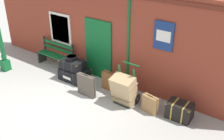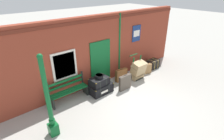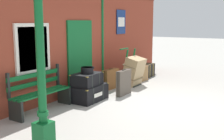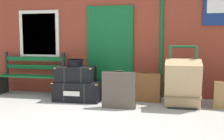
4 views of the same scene
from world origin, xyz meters
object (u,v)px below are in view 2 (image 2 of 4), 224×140
object	(u,v)px
lamp_post	(49,108)
corner_trunk	(153,64)
suitcase_oxblood	(147,69)
steamer_trunk_base	(101,88)
porters_trolley	(135,73)
steamer_trunk_middle	(99,81)
round_hatbox	(99,76)
large_brown_trunk	(138,70)
suitcase_umber	(125,82)
platform_bench	(68,90)
suitcase_cream	(121,75)

from	to	relation	value
lamp_post	corner_trunk	distance (m)	6.60
suitcase_oxblood	lamp_post	bearing A→B (deg)	-171.46
steamer_trunk_base	porters_trolley	xyz separation A→B (m)	(2.21, -0.04, 0.06)
steamer_trunk_middle	corner_trunk	world-z (taller)	steamer_trunk_middle
lamp_post	steamer_trunk_base	xyz separation A→B (m)	(2.61, 0.97, -0.82)
round_hatbox	suitcase_oxblood	distance (m)	3.16
steamer_trunk_middle	porters_trolley	bearing A→B (deg)	-0.87
corner_trunk	large_brown_trunk	bearing A→B (deg)	-168.76
suitcase_umber	platform_bench	bearing A→B (deg)	158.36
corner_trunk	steamer_trunk_base	bearing A→B (deg)	-178.22
suitcase_oxblood	platform_bench	bearing A→B (deg)	173.11
round_hatbox	large_brown_trunk	world-z (taller)	large_brown_trunk
steamer_trunk_middle	round_hatbox	distance (m)	0.25
steamer_trunk_middle	suitcase_cream	size ratio (longest dim) A/B	1.27
steamer_trunk_base	suitcase_umber	xyz separation A→B (m)	(1.00, -0.51, 0.15)
corner_trunk	round_hatbox	bearing A→B (deg)	-178.01
platform_bench	steamer_trunk_middle	size ratio (longest dim) A/B	1.89
large_brown_trunk	corner_trunk	xyz separation A→B (m)	(1.64, 0.33, -0.24)
platform_bench	suitcase_umber	distance (m)	2.50
steamer_trunk_middle	suitcase_cream	world-z (taller)	steamer_trunk_middle
porters_trolley	suitcase_oxblood	world-z (taller)	porters_trolley
round_hatbox	suitcase_umber	distance (m)	1.26
porters_trolley	corner_trunk	xyz separation A→B (m)	(1.64, 0.16, -0.03)
suitcase_cream	suitcase_oxblood	size ratio (longest dim) A/B	1.18
large_brown_trunk	suitcase_oxblood	size ratio (longest dim) A/B	1.71
round_hatbox	lamp_post	bearing A→B (deg)	-159.52
round_hatbox	suitcase_cream	distance (m)	1.60
suitcase_cream	suitcase_oxblood	distance (m)	1.64
steamer_trunk_base	suitcase_umber	size ratio (longest dim) A/B	1.36
steamer_trunk_base	round_hatbox	world-z (taller)	round_hatbox
lamp_post	suitcase_umber	distance (m)	3.70
large_brown_trunk	suitcase_umber	distance (m)	1.25
steamer_trunk_base	steamer_trunk_middle	world-z (taller)	steamer_trunk_middle
steamer_trunk_middle	suitcase_umber	size ratio (longest dim) A/B	1.13
platform_bench	porters_trolley	bearing A→B (deg)	-7.19
lamp_post	steamer_trunk_base	size ratio (longest dim) A/B	2.70
steamer_trunk_middle	round_hatbox	world-z (taller)	round_hatbox
steamer_trunk_base	corner_trunk	distance (m)	3.85
platform_bench	large_brown_trunk	distance (m)	3.58
suitcase_cream	round_hatbox	bearing A→B (deg)	-172.04
steamer_trunk_base	suitcase_umber	bearing A→B (deg)	-27.08
large_brown_trunk	suitcase_umber	bearing A→B (deg)	-165.85
steamer_trunk_base	porters_trolley	size ratio (longest dim) A/B	0.84
platform_bench	corner_trunk	size ratio (longest dim) A/B	2.29
platform_bench	suitcase_cream	world-z (taller)	platform_bench
suitcase_cream	corner_trunk	size ratio (longest dim) A/B	0.95
steamer_trunk_base	suitcase_umber	distance (m)	1.13
suitcase_oxblood	porters_trolley	bearing A→B (deg)	174.38
platform_bench	round_hatbox	distance (m)	1.39
platform_bench	suitcase_umber	bearing A→B (deg)	-21.64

